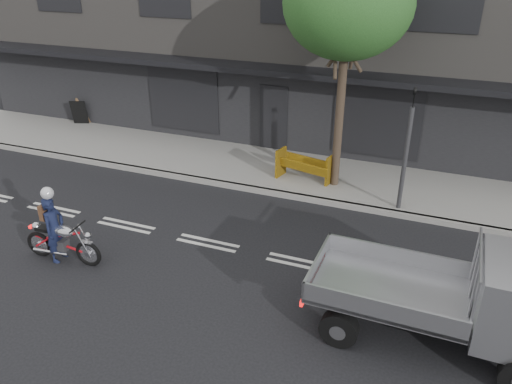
% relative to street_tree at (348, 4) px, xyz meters
% --- Properties ---
extents(ground, '(80.00, 80.00, 0.00)m').
position_rel_street_tree_xyz_m(ground, '(-2.20, -4.20, -5.28)').
color(ground, black).
rests_on(ground, ground).
extents(sidewalk, '(32.00, 3.20, 0.15)m').
position_rel_street_tree_xyz_m(sidewalk, '(-2.20, 0.50, -5.20)').
color(sidewalk, gray).
rests_on(sidewalk, ground).
extents(kerb, '(32.00, 0.20, 0.15)m').
position_rel_street_tree_xyz_m(kerb, '(-2.20, -1.10, -5.20)').
color(kerb, gray).
rests_on(kerb, ground).
extents(building_main, '(26.00, 10.00, 8.00)m').
position_rel_street_tree_xyz_m(building_main, '(-2.20, 7.10, -1.28)').
color(building_main, slate).
rests_on(building_main, ground).
extents(street_tree, '(3.40, 3.40, 6.74)m').
position_rel_street_tree_xyz_m(street_tree, '(0.00, 0.00, 0.00)').
color(street_tree, '#382B21').
rests_on(street_tree, ground).
extents(traffic_light_pole, '(0.12, 0.12, 3.50)m').
position_rel_street_tree_xyz_m(traffic_light_pole, '(2.00, -0.85, -3.63)').
color(traffic_light_pole, '#2D2D30').
rests_on(traffic_light_pole, ground).
extents(motorcycle, '(2.00, 0.58, 1.03)m').
position_rel_street_tree_xyz_m(motorcycle, '(-4.99, -6.07, -4.75)').
color(motorcycle, black).
rests_on(motorcycle, ground).
extents(rider, '(0.42, 0.61, 1.60)m').
position_rel_street_tree_xyz_m(rider, '(-5.15, -6.08, -4.48)').
color(rider, '#131A36').
rests_on(rider, ground).
extents(flatbed_ute, '(4.51, 1.94, 2.08)m').
position_rel_street_tree_xyz_m(flatbed_ute, '(4.16, -5.70, -4.09)').
color(flatbed_ute, black).
rests_on(flatbed_ute, ground).
extents(construction_barrier, '(1.79, 1.05, 0.94)m').
position_rel_street_tree_xyz_m(construction_barrier, '(-0.93, -0.27, -4.66)').
color(construction_barrier, '#FBAE0D').
rests_on(construction_barrier, sidewalk).
extents(sandwich_board, '(0.71, 0.59, 0.97)m').
position_rel_street_tree_xyz_m(sandwich_board, '(-10.84, 1.80, -4.64)').
color(sandwich_board, black).
rests_on(sandwich_board, sidewalk).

